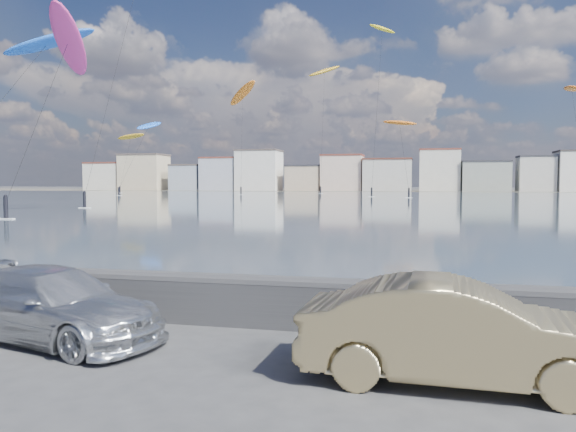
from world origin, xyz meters
name	(u,v)px	position (x,y,z in m)	size (l,w,h in m)	color
ground	(171,367)	(0.00, 0.00, 0.00)	(700.00, 700.00, 0.00)	#333335
bay_water	(395,199)	(0.00, 91.50, 0.01)	(500.00, 177.00, 0.00)	#3B4F57
far_shore_strip	(406,191)	(0.00, 200.00, 0.01)	(500.00, 60.00, 0.00)	#4C473D
seawall	(227,297)	(0.00, 2.70, 0.58)	(400.00, 0.36, 1.08)	#28282B
far_buildings	(410,173)	(1.31, 186.00, 6.03)	(240.79, 13.26, 14.60)	silver
car_silver	(52,304)	(-2.81, 0.94, 0.67)	(1.88, 4.63, 1.34)	silver
car_champagne	(458,332)	(4.41, 0.27, 0.76)	(1.61, 4.61, 1.52)	tan
kitesurfer_2	(68,42)	(-28.28, 39.32, 16.09)	(5.48, 13.69, 19.35)	#E5338C
kitesurfer_4	(400,124)	(0.08, 111.85, 15.17)	(8.54, 14.20, 16.44)	orange
kitesurfer_5	(48,43)	(-34.19, 44.48, 17.53)	(9.97, 16.71, 19.72)	blue
kitesurfer_8	(131,138)	(-78.30, 142.88, 16.11)	(8.07, 11.41, 17.94)	#BF8C19
kitesurfer_10	(382,32)	(-4.17, 119.07, 36.04)	(6.80, 15.86, 37.79)	yellow
kitesurfer_14	(242,94)	(-41.00, 133.50, 26.07)	(10.08, 16.93, 29.72)	orange
kitesurfer_15	(572,90)	(34.34, 117.55, 21.83)	(3.61, 11.82, 23.40)	orange
kitesurfer_17	(324,72)	(-21.47, 146.50, 33.30)	(9.67, 11.81, 35.91)	#BF8C19
kitesurfer_18	(148,127)	(-59.57, 117.03, 16.32)	(5.14, 15.48, 18.47)	blue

